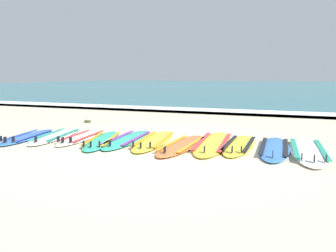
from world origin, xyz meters
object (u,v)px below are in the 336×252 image
object	(u,v)px
surfboard_2	(82,137)
surfboard_10	(308,150)
surfboard_0	(28,137)
surfboard_6	(182,145)
surfboard_4	(128,139)
surfboard_7	(213,143)
surfboard_8	(239,145)
surfboard_9	(274,148)
surfboard_1	(56,136)
surfboard_3	(102,140)
surfboard_5	(154,140)

from	to	relation	value
surfboard_2	surfboard_10	distance (m)	4.61
surfboard_0	surfboard_6	bearing A→B (deg)	5.87
surfboard_4	surfboard_7	bearing A→B (deg)	7.37
surfboard_8	surfboard_0	bearing A→B (deg)	-170.54
surfboard_8	surfboard_9	size ratio (longest dim) A/B	0.95
surfboard_0	surfboard_10	world-z (taller)	same
surfboard_9	surfboard_10	size ratio (longest dim) A/B	0.88
surfboard_1	surfboard_3	bearing A→B (deg)	-3.05
surfboard_0	surfboard_8	distance (m)	4.59
surfboard_5	surfboard_6	size ratio (longest dim) A/B	1.08
surfboard_5	surfboard_9	bearing A→B (deg)	2.34
surfboard_6	surfboard_7	bearing A→B (deg)	37.65
surfboard_3	surfboard_6	world-z (taller)	same
surfboard_7	surfboard_8	bearing A→B (deg)	-0.92
surfboard_6	surfboard_10	distance (m)	2.31
surfboard_1	surfboard_5	xyz separation A→B (m)	(2.26, 0.29, 0.00)
surfboard_7	surfboard_10	distance (m)	1.76
surfboard_0	surfboard_9	bearing A→B (deg)	7.61
surfboard_0	surfboard_2	bearing A→B (deg)	17.45
surfboard_2	surfboard_3	world-z (taller)	same
surfboard_3	surfboard_10	size ratio (longest dim) A/B	0.87
surfboard_5	surfboard_7	world-z (taller)	same
surfboard_8	surfboard_5	bearing A→B (deg)	-174.76
surfboard_2	surfboard_7	size ratio (longest dim) A/B	0.77
surfboard_1	surfboard_2	bearing A→B (deg)	5.78
surfboard_0	surfboard_6	size ratio (longest dim) A/B	0.92
surfboard_6	surfboard_7	world-z (taller)	same
surfboard_1	surfboard_4	world-z (taller)	same
surfboard_3	surfboard_9	distance (m)	3.45
surfboard_4	surfboard_10	world-z (taller)	same
surfboard_7	surfboard_1	bearing A→B (deg)	-172.44
surfboard_3	surfboard_6	bearing A→B (deg)	4.06
surfboard_7	surfboard_4	bearing A→B (deg)	-172.63
surfboard_2	surfboard_5	xyz separation A→B (m)	(1.62, 0.23, -0.00)
surfboard_1	surfboard_2	size ratio (longest dim) A/B	1.10
surfboard_1	surfboard_10	bearing A→B (deg)	4.42
surfboard_4	surfboard_10	distance (m)	3.56
surfboard_0	surfboard_5	bearing A→B (deg)	12.04
surfboard_3	surfboard_9	size ratio (longest dim) A/B	0.99
surfboard_4	surfboard_1	bearing A→B (deg)	-172.24
surfboard_2	surfboard_10	xyz separation A→B (m)	(4.60, 0.34, -0.00)
surfboard_1	surfboard_4	size ratio (longest dim) A/B	0.96
surfboard_6	surfboard_9	size ratio (longest dim) A/B	0.99
surfboard_7	surfboard_8	size ratio (longest dim) A/B	1.22
surfboard_1	surfboard_6	size ratio (longest dim) A/B	1.00
surfboard_1	surfboard_10	size ratio (longest dim) A/B	0.87
surfboard_2	surfboard_5	size ratio (longest dim) A/B	0.84
surfboard_1	surfboard_3	world-z (taller)	same
surfboard_1	surfboard_9	bearing A→B (deg)	4.80
surfboard_1	surfboard_5	size ratio (longest dim) A/B	0.92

